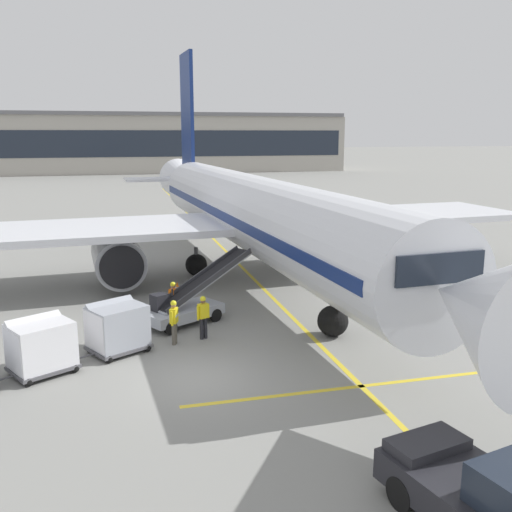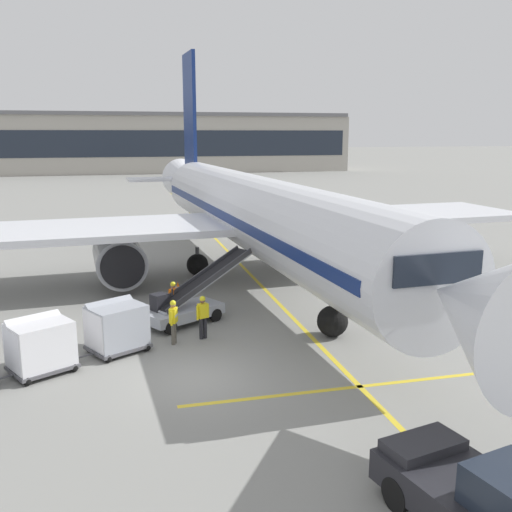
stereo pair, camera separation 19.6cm
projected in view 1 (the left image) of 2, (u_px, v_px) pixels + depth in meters
The scene contains 15 objects.
ground_plane at pixel (198, 379), 18.85m from camera, with size 600.00×600.00×0.00m, color gray.
parked_airplane at pixel (252, 213), 31.95m from camera, with size 33.10×43.40×14.30m.
belt_loader at pixel (187, 303), 24.36m from camera, with size 5.27×3.80×2.84m.
baggage_cart_lead at pixel (117, 326), 21.00m from camera, with size 2.76×2.37×1.91m.
baggage_cart_second at pixel (41, 345), 19.15m from camera, with size 2.76×2.37×1.91m.
pushback_tug at pixel (489, 500), 11.33m from camera, with size 3.03×4.76×1.83m.
ground_crew_by_loader at pixel (173, 299), 24.49m from camera, with size 0.42×0.47×1.74m.
ground_crew_by_carts at pixel (174, 319), 21.78m from camera, with size 0.37×0.53×1.74m.
ground_crew_marshaller at pixel (203, 314), 22.35m from camera, with size 0.53×0.37×1.74m.
safety_cone_engine_keepout at pixel (129, 276), 31.10m from camera, with size 0.58×0.58×0.66m.
safety_cone_wingtip at pixel (177, 288), 28.71m from camera, with size 0.55×0.55×0.63m.
safety_cone_nose_mark at pixel (134, 276), 31.16m from camera, with size 0.61×0.61×0.69m.
apron_guidance_line_lead_in at pixel (253, 278), 31.95m from camera, with size 0.20×110.00×0.01m.
apron_guidance_line_stop_bar at pixel (366, 386), 18.36m from camera, with size 12.00×0.20×0.01m.
terminal_building at pixel (126, 143), 119.39m from camera, with size 90.30×19.19×12.03m.
Camera 1 is at (-2.48, -17.50, 7.95)m, focal length 40.08 mm.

